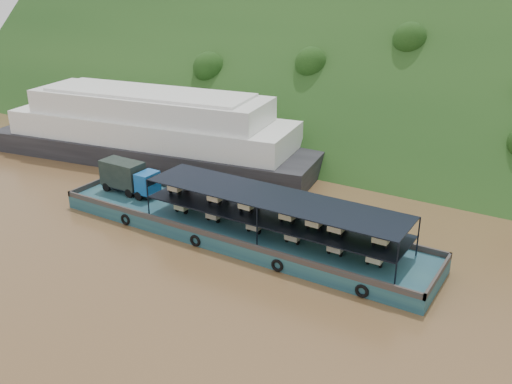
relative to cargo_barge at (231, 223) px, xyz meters
The scene contains 4 objects.
ground 3.04m from the cargo_barge, ahead, with size 160.00×160.00×0.00m, color brown.
hillside 36.02m from the cargo_barge, 85.49° to the left, with size 140.00×28.00×28.00m, color #193C16.
cargo_barge is the anchor object (origin of this frame).
passenger_ferry 23.11m from the cargo_barge, 148.33° to the left, with size 42.38×16.80×8.35m.
Camera 1 is at (22.89, -37.35, 22.74)m, focal length 40.00 mm.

